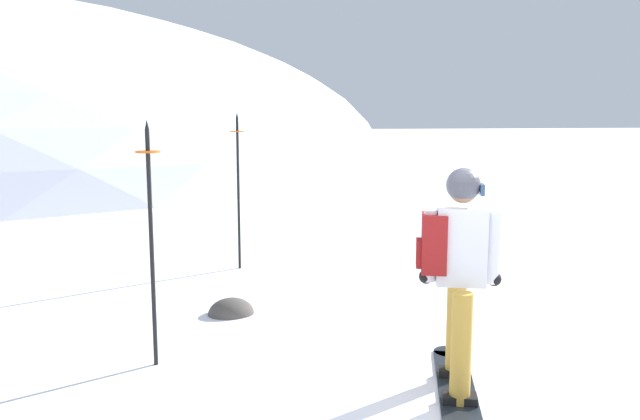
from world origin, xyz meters
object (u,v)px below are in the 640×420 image
(piste_marker_far, at_px, (238,181))
(rock_dark, at_px, (231,314))
(piste_marker_near, at_px, (151,228))
(snowboarder_main, at_px, (456,274))

(piste_marker_far, relative_size, rock_dark, 4.40)
(piste_marker_near, height_order, piste_marker_far, piste_marker_far)
(rock_dark, bearing_deg, piste_marker_near, -124.76)
(snowboarder_main, bearing_deg, piste_marker_far, 100.84)
(snowboarder_main, bearing_deg, piste_marker_near, 150.37)
(piste_marker_far, bearing_deg, rock_dark, -102.50)
(snowboarder_main, xyz_separation_m, piste_marker_near, (-2.14, 1.22, 0.25))
(snowboarder_main, distance_m, piste_marker_near, 2.48)
(piste_marker_far, bearing_deg, piste_marker_near, -111.62)
(piste_marker_near, bearing_deg, snowboarder_main, -29.63)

